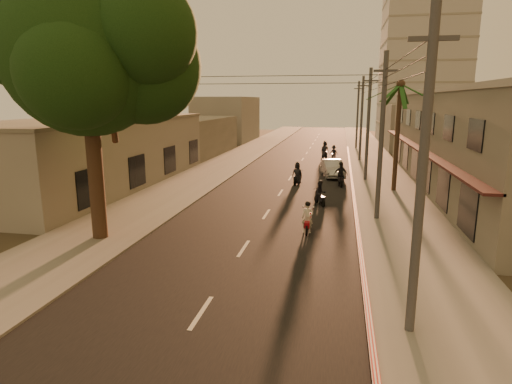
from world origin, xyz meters
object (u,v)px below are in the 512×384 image
Objects in this scene: scooter_mid_a at (320,194)px; scooter_far_c at (325,150)px; scooter_mid_b at (341,175)px; palm_tree at (400,91)px; scooter_red at (308,219)px; scooter_far_b at (334,152)px; parked_car at (333,168)px; scooter_far_a at (297,174)px; broadleaf_tree at (96,54)px.

scooter_mid_a is 0.82× the size of scooter_far_c.
scooter_far_c is at bearing 89.31° from scooter_mid_b.
palm_tree reaches higher than scooter_mid_b.
palm_tree is at bearing 63.30° from scooter_red.
parked_car is (0.12, -11.86, 0.01)m from scooter_far_b.
parked_car is at bearing 86.20° from scooter_red.
palm_tree is at bearing 21.32° from scooter_mid_a.
palm_tree is 4.56× the size of scooter_far_a.
scooter_red is 28.34m from scooter_far_b.
scooter_mid_a is at bearing -78.54° from scooter_far_b.
broadleaf_tree is 18.67m from scooter_far_a.
palm_tree is 19.01m from scooter_far_b.
scooter_far_a is 1.14× the size of scooter_far_b.
broadleaf_tree is 33.62m from scooter_far_b.
parked_car is 12.42m from scooter_far_c.
broadleaf_tree is 15.05m from scooter_mid_a.
scooter_red is at bearing -71.01° from scooter_far_a.
palm_tree is at bearing -62.50° from scooter_far_b.
scooter_mid_a is 22.48m from scooter_far_b.
scooter_mid_a is at bearing -61.41° from scooter_far_a.
scooter_mid_b is at bearing 54.80° from scooter_mid_a.
palm_tree reaches higher than scooter_mid_a.
scooter_far_a is (-1.76, 12.49, 0.09)m from scooter_red.
scooter_mid_b is 0.99× the size of scooter_far_c.
scooter_mid_b is 3.35m from scooter_far_a.
scooter_mid_a is (9.56, 8.67, -7.73)m from broadleaf_tree.
scooter_far_c is (-5.64, 17.79, -6.26)m from palm_tree.
broadleaf_tree is at bearing -122.14° from scooter_far_c.
palm_tree is 9.66m from scooter_mid_a.
scooter_red is 12.61m from scooter_far_a.
scooter_far_b is at bearing 87.74° from scooter_red.
broadleaf_tree is 20.17m from scooter_mid_b.
scooter_far_a is at bearing -111.61° from scooter_far_c.
scooter_red is (-5.39, -11.05, -6.44)m from palm_tree.
palm_tree reaches higher than scooter_red.
broadleaf_tree is 2.62× the size of parked_car.
scooter_far_b is 11.86m from parked_car.
scooter_far_c is (8.98, 31.65, -7.58)m from broadleaf_tree.
scooter_mid_b is (1.25, 6.56, 0.12)m from scooter_mid_a.
scooter_mid_a is 22.98m from scooter_far_c.
scooter_mid_a is 0.35× the size of parked_car.
scooter_far_b is 0.80× the size of scooter_far_c.
scooter_mid_b reaches higher than scooter_mid_a.
broadleaf_tree is 33.76m from scooter_far_c.
palm_tree is 4.92× the size of scooter_red.
parked_car is at bearing 62.58° from scooter_mid_a.
scooter_far_a is (-2.11, 6.63, 0.06)m from scooter_mid_a.
scooter_mid_b reaches higher than scooter_red.
scooter_far_a is (-7.15, 1.44, -6.34)m from palm_tree.
palm_tree is 5.21× the size of scooter_far_b.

